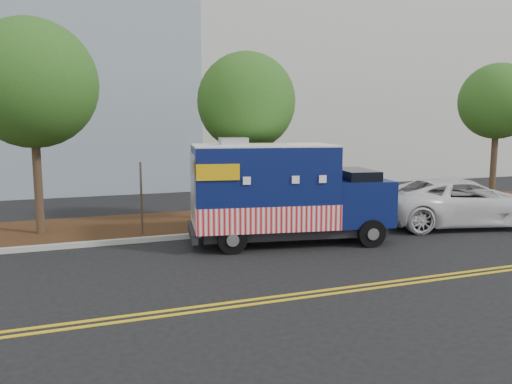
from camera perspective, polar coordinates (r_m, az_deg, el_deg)
name	(u,v)px	position (r m, az deg, el deg)	size (l,w,h in m)	color
ground	(239,245)	(14.80, -1.98, -6.12)	(120.00, 120.00, 0.00)	black
curb	(225,233)	(16.09, -3.56, -4.72)	(120.00, 0.18, 0.15)	#9E9E99
mulch_strip	(208,221)	(18.06, -5.49, -3.35)	(120.00, 4.00, 0.15)	#321F0E
centerline_near	(305,293)	(10.84, 5.61, -11.39)	(120.00, 0.10, 0.01)	gold
centerline_far	(310,297)	(10.63, 6.21, -11.80)	(120.00, 0.10, 0.01)	gold
tree_a	(32,84)	(16.85, -24.22, 11.20)	(3.91, 3.91, 6.72)	#38281C
tree_b	(246,102)	(17.23, -1.10, 10.25)	(3.34, 3.34, 5.98)	#38281C
tree_d	(498,102)	(23.53, 25.88, 9.27)	(3.16, 3.16, 6.08)	#38281C
sign_post	(141,201)	(15.81, -12.96, -0.98)	(0.06, 0.06, 2.40)	#473828
food_truck	(280,196)	(14.87, 2.79, -0.43)	(6.28, 3.17, 3.17)	black
white_car	(462,202)	(18.92, 22.45, -1.09)	(2.75, 5.97, 1.66)	white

